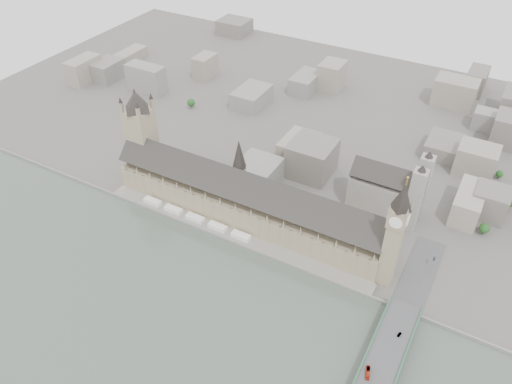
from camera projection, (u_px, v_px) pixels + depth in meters
The scene contains 16 objects.
ground at pixel (235, 231), 459.25m from camera, with size 900.00×900.00×0.00m, color #595651.
river_thames at pixel (113, 372), 346.54m from camera, with size 600.00×600.00×0.00m, color #414D42.
embankment_wall at pixel (227, 240), 448.07m from camera, with size 600.00×1.50×3.00m, color gray.
river_terrace at pixel (231, 235), 453.51m from camera, with size 270.00×15.00×2.00m, color gray.
terrace_tents at pixel (195, 218), 467.25m from camera, with size 118.00×7.00×4.00m.
palace_of_westminster at pixel (246, 200), 458.58m from camera, with size 265.00×40.73×55.44m.
elizabeth_tower at pixel (396, 229), 375.89m from camera, with size 17.00×17.00×107.50m.
victoria_tower at pixel (141, 132), 489.20m from camera, with size 30.00×30.00×100.00m.
central_tower at pixel (239, 162), 444.77m from camera, with size 13.00×13.00×48.00m.
westminster_bridge at pixel (375, 383), 334.47m from camera, with size 25.00×325.00×10.25m, color #474749.
westminster_abbey at pixel (389, 190), 466.21m from camera, with size 68.00×36.00×64.00m.
city_skyline_inland at pixel (337, 101), 614.79m from camera, with size 720.00×360.00×38.00m, color gray, non-canonical shape.
park_trees at pixel (258, 186), 499.39m from camera, with size 110.00×30.00×15.00m, color #1E4E1C, non-canonical shape.
red_bus_north at pixel (368, 373), 333.47m from camera, with size 2.43×10.40×2.90m, color red.
car_silver at pixel (399, 335), 357.88m from camera, with size 1.56×4.47×1.47m, color gray.
car_approach at pixel (434, 259), 416.57m from camera, with size 1.91×4.70×1.36m, color gray.
Camera 1 is at (180.89, -285.03, 313.99)m, focal length 35.00 mm.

